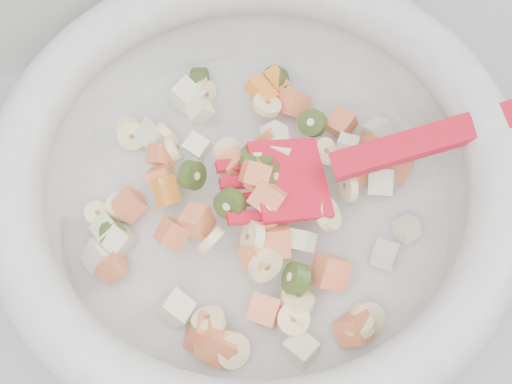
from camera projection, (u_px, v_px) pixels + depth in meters
name	position (u px, v px, depth m)	size (l,w,h in m)	color
counter	(364.00, 357.00, 1.01)	(2.00, 0.60, 0.90)	gray
mixing_bowl	(256.00, 184.00, 0.56)	(0.48, 0.41, 0.13)	silver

